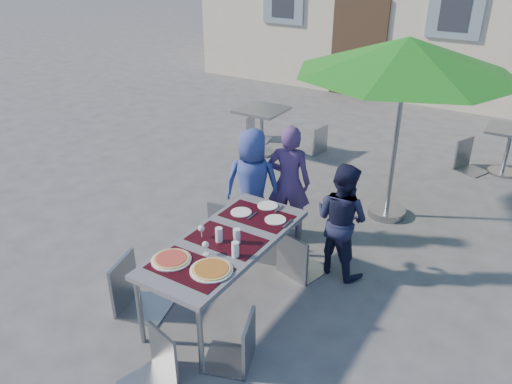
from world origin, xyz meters
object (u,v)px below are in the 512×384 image
Objects in this scene: child_2 at (341,220)px; bg_chair_l_1 at (472,137)px; pizza_near_left at (171,259)px; pizza_near_right at (211,269)px; chair_4 at (237,314)px; patio_umbrella at (407,57)px; cafe_table_0 at (262,122)px; bg_chair_r_0 at (316,123)px; chair_5 at (151,333)px; cafe_table_1 at (509,143)px; dining_table at (226,245)px; child_0 at (252,185)px; bg_chair_l_0 at (255,113)px; child_1 at (289,182)px; chair_0 at (229,196)px; chair_3 at (130,256)px; chair_1 at (262,211)px; chair_2 at (300,229)px.

child_2 reaches higher than bg_chair_l_1.
pizza_near_left is 0.95× the size of pizza_near_right.
chair_4 is 3.61m from patio_umbrella.
bg_chair_r_0 reaches higher than cafe_table_0.
child_2 is 2.35m from chair_5.
pizza_near_left is at bearing -106.08° from bg_chair_l_1.
cafe_table_1 is (3.67, 1.33, -0.07)m from cafe_table_0.
dining_table is 1.98× the size of bg_chair_l_1.
bg_chair_l_0 is (-1.79, 2.89, -0.19)m from child_0.
pizza_near_right is 1.69m from child_2.
child_1 reaches higher than bg_chair_l_1.
cafe_table_0 reaches higher than pizza_near_right.
pizza_near_left is 5.57m from bg_chair_l_1.
child_1 is 2.00m from patio_umbrella.
child_2 is 1.60× the size of cafe_table_0.
chair_0 is 1.53m from chair_3.
child_2 is (0.91, 1.67, -0.13)m from pizza_near_left.
bg_chair_r_0 is at bearing 140.03° from patio_umbrella.
chair_1 is at bearing 114.67° from chair_4.
bg_chair_l_1 is at bearing 77.74° from pizza_near_right.
child_1 is at bearing 95.58° from dining_table.
chair_0 is at bearing 170.65° from chair_2.
child_0 is at bearing -60.78° from cafe_table_0.
cafe_table_0 is at bearing 111.62° from chair_5.
dining_table is at bearing -105.51° from bg_chair_l_1.
child_1 is at bearing -128.23° from patio_umbrella.
patio_umbrella is 3.14m from cafe_table_0.
child_1 is at bearing 107.94° from chair_4.
child_2 is (1.21, -0.13, -0.05)m from child_0.
bg_chair_l_0 is (-2.08, 4.69, -0.27)m from pizza_near_left.
cafe_table_0 is at bearing -69.60° from child_1.
child_0 is at bearing -132.02° from patio_umbrella.
bg_chair_r_0 is at bearing -89.03° from child_1.
child_2 is (0.52, 1.61, -0.13)m from pizza_near_right.
chair_2 is at bearing 80.91° from chair_5.
cafe_table_0 is at bearing 116.80° from dining_table.
child_0 is (-0.50, 1.25, -0.00)m from dining_table.
child_1 is 0.54× the size of patio_umbrella.
bg_chair_r_0 reaches higher than chair_4.
bg_chair_l_1 is (2.40, 0.65, 0.01)m from bg_chair_r_0.
chair_3 is at bearing -75.43° from cafe_table_0.
pizza_near_left is at bearing 73.48° from child_2.
chair_4 is at bearing -83.13° from chair_2.
child_2 is 3.55m from cafe_table_0.
child_1 is 1.38× the size of chair_3.
cafe_table_0 is 1.08× the size of cafe_table_1.
child_1 is (-0.15, 1.50, 0.02)m from dining_table.
child_0 is at bearing 82.39° from chair_3.
chair_4 reaches higher than dining_table.
bg_chair_l_0 is at bearing 131.48° from cafe_table_0.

